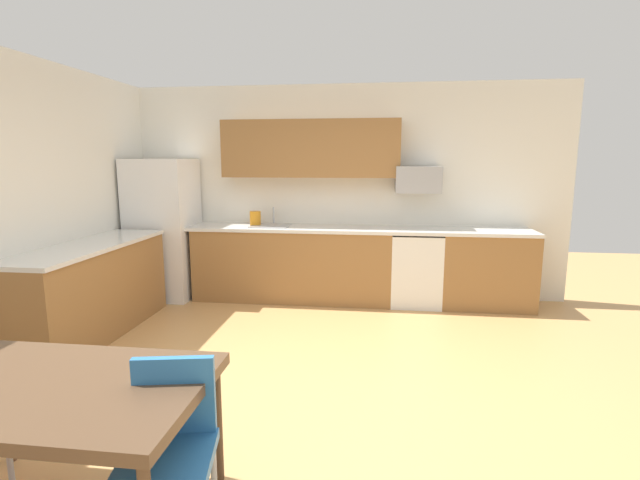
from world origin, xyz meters
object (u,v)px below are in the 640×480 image
object	(u,v)px
chair_near_table	(170,439)
microwave	(418,180)
oven_range	(416,268)
refrigerator	(164,229)
dining_table	(56,395)
kettle	(255,219)

from	to	relation	value
chair_near_table	microwave	bearing A→B (deg)	70.66
oven_range	chair_near_table	size ratio (longest dim) A/B	1.07
refrigerator	chair_near_table	xyz separation A→B (m)	(1.82, -3.76, -0.38)
microwave	dining_table	size ratio (longest dim) A/B	0.39
chair_near_table	dining_table	bearing A→B (deg)	177.44
refrigerator	chair_near_table	bearing A→B (deg)	-64.24
refrigerator	oven_range	size ratio (longest dim) A/B	1.95
microwave	dining_table	distance (m)	4.46
refrigerator	chair_near_table	distance (m)	4.20
refrigerator	chair_near_table	size ratio (longest dim) A/B	2.09
oven_range	microwave	world-z (taller)	microwave
microwave	kettle	distance (m)	2.09
oven_range	dining_table	xyz separation A→B (m)	(-1.96, -3.82, 0.21)
refrigerator	kettle	distance (m)	1.19
oven_range	microwave	xyz separation A→B (m)	(0.00, 0.10, 1.07)
refrigerator	kettle	bearing A→B (deg)	6.31
dining_table	chair_near_table	bearing A→B (deg)	-2.56
microwave	oven_range	bearing A→B (deg)	-90.00
oven_range	kettle	size ratio (longest dim) A/B	4.55
chair_near_table	kettle	xyz separation A→B (m)	(-0.64, 3.89, 0.52)
refrigerator	microwave	world-z (taller)	refrigerator
microwave	kettle	size ratio (longest dim) A/B	2.70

